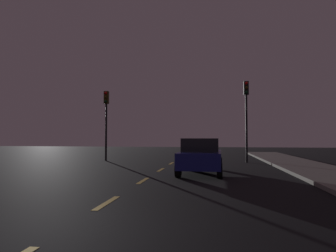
{
  "coord_description": "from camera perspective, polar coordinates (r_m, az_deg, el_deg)",
  "views": [
    {
      "loc": [
        2.64,
        -4.48,
        1.63
      ],
      "look_at": [
        -0.17,
        13.7,
        2.36
      ],
      "focal_mm": 31.41,
      "sensor_mm": 36.0,
      "label": 1
    }
  ],
  "objects": [
    {
      "name": "lane_stripe_second",
      "position": [
        7.73,
        -11.76,
        -14.36
      ],
      "size": [
        0.16,
        1.6,
        0.01
      ],
      "primitive_type": "cube",
      "color": "#EACC4C",
      "rests_on": "ground_plane"
    },
    {
      "name": "lane_stripe_third",
      "position": [
        11.31,
        -4.88,
        -10.53
      ],
      "size": [
        0.16,
        1.6,
        0.01
      ],
      "primitive_type": "cube",
      "color": "#EACC4C",
      "rests_on": "ground_plane"
    },
    {
      "name": "traffic_signal_right",
      "position": [
        20.1,
        14.96,
        3.81
      ],
      "size": [
        0.32,
        0.38,
        5.37
      ],
      "color": "black",
      "rests_on": "ground_plane"
    },
    {
      "name": "car_stopped_ahead",
      "position": [
        13.47,
        6.42,
        -5.79
      ],
      "size": [
        1.99,
        4.17,
        1.6
      ],
      "color": "navy",
      "rests_on": "ground_plane"
    },
    {
      "name": "lane_stripe_fourth",
      "position": [
        15.0,
        -1.41,
        -8.49
      ],
      "size": [
        0.16,
        1.6,
        0.01
      ],
      "primitive_type": "cube",
      "color": "#EACC4C",
      "rests_on": "ground_plane"
    },
    {
      "name": "lane_stripe_fifth",
      "position": [
        18.74,
        0.66,
        -7.25
      ],
      "size": [
        0.16,
        1.6,
        0.01
      ],
      "primitive_type": "cube",
      "color": "#EACC4C",
      "rests_on": "ground_plane"
    },
    {
      "name": "ground_plane",
      "position": [
        11.89,
        -4.19,
        -10.14
      ],
      "size": [
        80.0,
        80.0,
        0.0
      ],
      "primitive_type": "plane",
      "color": "black"
    },
    {
      "name": "traffic_signal_left",
      "position": [
        21.32,
        -11.91,
        2.69
      ],
      "size": [
        0.32,
        0.38,
        4.94
      ],
      "color": "black",
      "rests_on": "ground_plane"
    }
  ]
}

